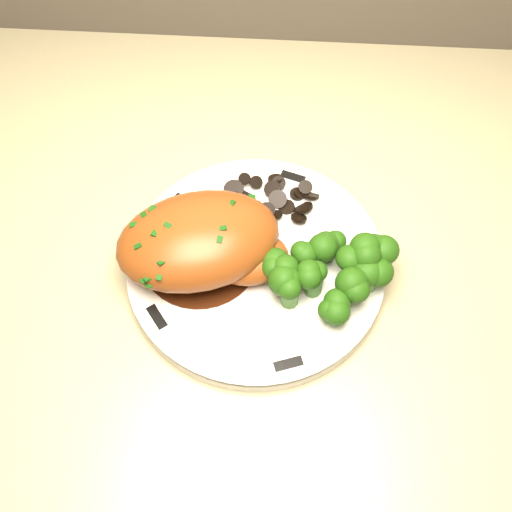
# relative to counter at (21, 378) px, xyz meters

# --- Properties ---
(counter) EXTENTS (1.99, 0.66, 0.98)m
(counter) POSITION_rel_counter_xyz_m (0.00, 0.00, 0.00)
(counter) COLOR brown
(counter) RESTS_ON ground
(plate) EXTENTS (0.33, 0.33, 0.02)m
(plate) POSITION_rel_counter_xyz_m (0.37, -0.02, 0.43)
(plate) COLOR silver
(plate) RESTS_ON counter
(rim_accent_0) EXTENTS (0.03, 0.02, 0.00)m
(rim_accent_0) POSITION_rel_counter_xyz_m (0.41, 0.08, 0.44)
(rim_accent_0) COLOR black
(rim_accent_0) RESTS_ON plate
(rim_accent_1) EXTENTS (0.02, 0.03, 0.00)m
(rim_accent_1) POSITION_rel_counter_xyz_m (0.29, 0.04, 0.44)
(rim_accent_1) COLOR black
(rim_accent_1) RESTS_ON plate
(rim_accent_2) EXTENTS (0.02, 0.03, 0.00)m
(rim_accent_2) POSITION_rel_counter_xyz_m (0.29, -0.08, 0.44)
(rim_accent_2) COLOR black
(rim_accent_2) RESTS_ON plate
(rim_accent_3) EXTENTS (0.03, 0.02, 0.00)m
(rim_accent_3) POSITION_rel_counter_xyz_m (0.41, -0.12, 0.44)
(rim_accent_3) COLOR black
(rim_accent_3) RESTS_ON plate
(rim_accent_4) EXTENTS (0.01, 0.03, 0.00)m
(rim_accent_4) POSITION_rel_counter_xyz_m (0.48, -0.02, 0.44)
(rim_accent_4) COLOR black
(rim_accent_4) RESTS_ON plate
(gravy_pool) EXTENTS (0.11, 0.11, 0.00)m
(gravy_pool) POSITION_rel_counter_xyz_m (0.32, -0.02, 0.44)
(gravy_pool) COLOR black
(gravy_pool) RESTS_ON plate
(chicken_breast) EXTENTS (0.18, 0.14, 0.06)m
(chicken_breast) POSITION_rel_counter_xyz_m (0.33, -0.02, 0.47)
(chicken_breast) COLOR brown
(chicken_breast) RESTS_ON plate
(mushroom_pile) EXTENTS (0.08, 0.06, 0.02)m
(mushroom_pile) POSITION_rel_counter_xyz_m (0.38, 0.05, 0.45)
(mushroom_pile) COLOR black
(mushroom_pile) RESTS_ON plate
(broccoli_florets) EXTENTS (0.11, 0.09, 0.04)m
(broccoli_florets) POSITION_rel_counter_xyz_m (0.44, -0.04, 0.46)
(broccoli_florets) COLOR #437632
(broccoli_florets) RESTS_ON plate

